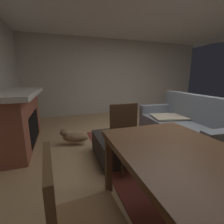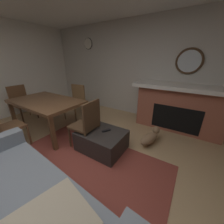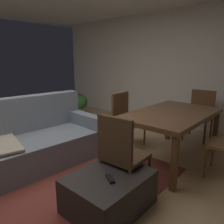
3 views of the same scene
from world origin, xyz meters
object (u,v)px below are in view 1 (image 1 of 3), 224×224
(ottoman_coffee_table, at_px, (116,147))
(dining_chair_south, at_px, (73,218))
(tv_remote, at_px, (111,135))
(fireplace, at_px, (17,119))
(dining_chair_west, at_px, (127,132))
(dining_table, at_px, (194,168))
(couch, at_px, (186,127))
(small_dog, at_px, (74,137))

(ottoman_coffee_table, bearing_deg, dining_chair_south, -28.57)
(tv_remote, bearing_deg, fireplace, -92.14)
(ottoman_coffee_table, distance_m, dining_chair_south, 1.72)
(fireplace, xyz_separation_m, ottoman_coffee_table, (1.04, 1.64, -0.35))
(fireplace, relative_size, dining_chair_west, 2.21)
(dining_table, distance_m, dining_chair_west, 1.22)
(dining_table, bearing_deg, couch, 137.27)
(tv_remote, height_order, small_dog, tv_remote)
(tv_remote, xyz_separation_m, dining_chair_south, (1.54, -0.74, 0.14))
(tv_remote, bearing_deg, ottoman_coffee_table, 77.94)
(couch, height_order, small_dog, couch)
(fireplace, height_order, tv_remote, fireplace)
(small_dog, bearing_deg, dining_chair_west, 35.15)
(couch, height_order, dining_chair_south, couch)
(dining_table, height_order, dining_chair_west, dining_chair_west)
(ottoman_coffee_table, bearing_deg, dining_table, 2.76)
(couch, xyz_separation_m, dining_table, (1.57, -1.45, 0.34))
(dining_chair_south, distance_m, small_dog, 2.24)
(fireplace, xyz_separation_m, small_dog, (0.32, 1.01, -0.38))
(dining_table, height_order, dining_chair_south, dining_chair_south)
(couch, distance_m, dining_table, 2.16)
(couch, relative_size, dining_chair_south, 2.36)
(ottoman_coffee_table, height_order, dining_table, dining_table)
(dining_table, distance_m, dining_chair_south, 0.89)
(fireplace, height_order, dining_chair_west, fireplace)
(tv_remote, bearing_deg, small_dog, -110.05)
(dining_chair_south, bearing_deg, fireplace, -161.75)
(couch, xyz_separation_m, small_dog, (-0.62, -2.15, -0.16))
(couch, xyz_separation_m, dining_chair_south, (1.58, -2.33, 0.20))
(fireplace, distance_m, ottoman_coffee_table, 1.97)
(tv_remote, relative_size, dining_table, 0.10)
(dining_chair_west, bearing_deg, fireplace, -127.33)
(tv_remote, bearing_deg, couch, 121.27)
(couch, relative_size, dining_chair_west, 2.36)
(small_dog, bearing_deg, couch, 73.80)
(fireplace, relative_size, dining_chair_south, 2.21)
(fireplace, height_order, small_dog, fireplace)
(fireplace, relative_size, tv_remote, 12.84)
(fireplace, distance_m, couch, 3.30)
(fireplace, bearing_deg, couch, 73.43)
(couch, distance_m, dining_chair_south, 2.82)
(dining_table, xyz_separation_m, small_dog, (-2.19, -0.70, -0.50))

